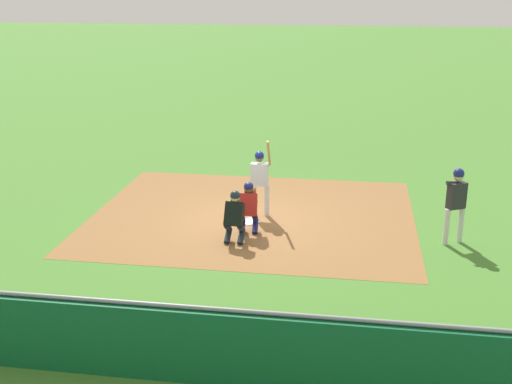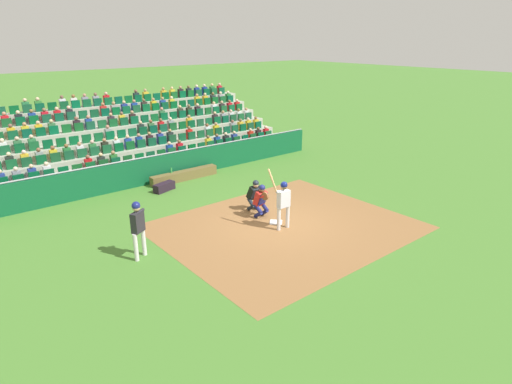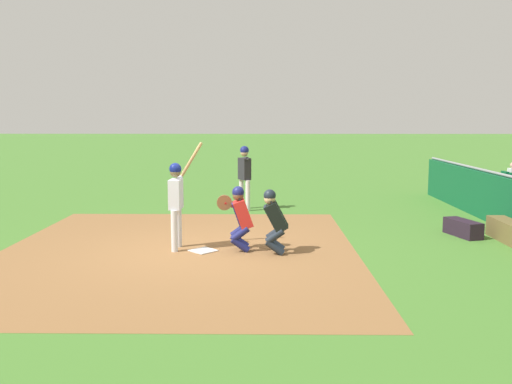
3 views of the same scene
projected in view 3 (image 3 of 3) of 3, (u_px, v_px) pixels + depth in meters
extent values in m
plane|color=#467C2E|center=(203.00, 251.00, 10.84)|extent=(160.00, 160.00, 0.00)
cube|color=olive|center=(178.00, 251.00, 10.84)|extent=(8.37, 7.04, 0.01)
cube|color=white|center=(203.00, 250.00, 10.83)|extent=(0.62, 0.62, 0.02)
cylinder|color=silver|center=(174.00, 231.00, 10.75)|extent=(0.14, 0.14, 0.83)
cylinder|color=silver|center=(179.00, 227.00, 11.14)|extent=(0.14, 0.14, 0.83)
cube|color=silver|center=(176.00, 194.00, 10.85)|extent=(0.45, 0.24, 0.59)
sphere|color=brown|center=(175.00, 172.00, 10.79)|extent=(0.21, 0.21, 0.21)
sphere|color=navy|center=(175.00, 169.00, 10.78)|extent=(0.24, 0.24, 0.24)
cylinder|color=silver|center=(177.00, 180.00, 10.86)|extent=(0.48, 0.16, 0.14)
cylinder|color=silver|center=(179.00, 179.00, 11.04)|extent=(0.18, 0.15, 0.13)
cylinder|color=tan|center=(191.00, 160.00, 11.03)|extent=(0.06, 0.48, 0.73)
sphere|color=black|center=(181.00, 177.00, 11.08)|extent=(0.06, 0.06, 0.06)
cylinder|color=navy|center=(240.00, 245.00, 10.73)|extent=(0.17, 0.39, 0.34)
cylinder|color=navy|center=(240.00, 234.00, 10.70)|extent=(0.17, 0.39, 0.33)
cylinder|color=navy|center=(240.00, 241.00, 11.05)|extent=(0.17, 0.39, 0.34)
cylinder|color=navy|center=(240.00, 230.00, 11.02)|extent=(0.17, 0.39, 0.33)
cube|color=red|center=(243.00, 214.00, 10.82)|extent=(0.45, 0.44, 0.60)
cube|color=navy|center=(237.00, 214.00, 10.81)|extent=(0.40, 0.23, 0.45)
sphere|color=brown|center=(238.00, 195.00, 10.76)|extent=(0.22, 0.22, 0.22)
cube|color=black|center=(238.00, 195.00, 10.76)|extent=(0.21, 0.12, 0.20)
sphere|color=navy|center=(238.00, 192.00, 10.75)|extent=(0.24, 0.24, 0.24)
cylinder|color=brown|center=(224.00, 203.00, 10.88)|extent=(0.10, 0.30, 0.30)
cylinder|color=red|center=(233.00, 206.00, 10.93)|extent=(0.19, 0.40, 0.22)
cylinder|color=#1C252F|center=(275.00, 247.00, 10.51)|extent=(0.16, 0.39, 0.34)
cylinder|color=#1C252F|center=(275.00, 236.00, 10.48)|extent=(0.16, 0.39, 0.33)
cylinder|color=#1C252F|center=(275.00, 244.00, 10.82)|extent=(0.16, 0.39, 0.34)
cylinder|color=#1C252F|center=(275.00, 233.00, 10.79)|extent=(0.16, 0.39, 0.33)
cube|color=black|center=(276.00, 217.00, 10.59)|extent=(0.44, 0.49, 0.60)
cube|color=#1C252F|center=(270.00, 217.00, 10.59)|extent=(0.39, 0.28, 0.43)
sphere|color=#DBB07E|center=(270.00, 199.00, 10.55)|extent=(0.22, 0.22, 0.22)
cube|color=black|center=(270.00, 199.00, 10.55)|extent=(0.20, 0.14, 0.19)
sphere|color=#1C252F|center=(270.00, 195.00, 10.54)|extent=(0.24, 0.24, 0.24)
cube|color=black|center=(463.00, 228.00, 12.20)|extent=(1.06, 0.62, 0.36)
cylinder|color=silver|center=(241.00, 194.00, 15.84)|extent=(0.18, 0.18, 0.87)
cylinder|color=silver|center=(248.00, 196.00, 15.49)|extent=(0.18, 0.18, 0.87)
cube|color=#28262E|center=(244.00, 169.00, 15.57)|extent=(0.47, 0.39, 0.62)
sphere|color=tan|center=(244.00, 153.00, 15.50)|extent=(0.23, 0.23, 0.23)
sphere|color=navy|center=(244.00, 150.00, 15.50)|extent=(0.25, 0.25, 0.25)
cylinder|color=#28262E|center=(244.00, 159.00, 15.47)|extent=(0.45, 0.26, 0.14)
cylinder|color=#28262E|center=(247.00, 159.00, 15.32)|extent=(0.15, 0.10, 0.13)
cube|color=#09502B|center=(505.00, 178.00, 18.17)|extent=(0.44, 0.10, 0.42)
cube|color=white|center=(512.00, 176.00, 18.16)|extent=(0.32, 0.22, 0.52)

